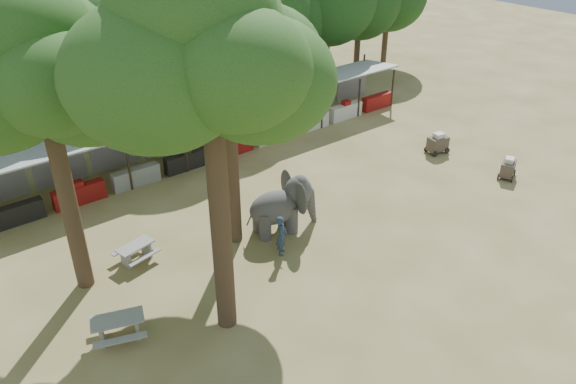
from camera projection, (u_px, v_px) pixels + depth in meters
ground at (392, 282)px, 20.96m from camera, size 100.00×100.00×0.00m
vendor_stalls at (200, 135)px, 29.83m from camera, size 28.00×2.99×2.80m
yard_tree_left at (31, 68)px, 16.90m from camera, size 7.10×6.90×11.02m
yard_tree_center at (200, 53)px, 14.61m from camera, size 7.10×6.90×12.04m
yard_tree_back at (218, 32)px, 19.28m from camera, size 7.10×6.90×11.36m
backdrop_trees at (146, 34)px, 31.21m from camera, size 46.46×5.95×8.33m
elephant at (283, 205)px, 23.50m from camera, size 3.25×2.41×2.42m
handler at (282, 235)px, 22.13m from camera, size 0.73×0.73×1.72m
picnic_table_near at (118, 325)px, 18.17m from camera, size 2.08×1.98×0.84m
picnic_table_far at (136, 250)px, 21.90m from camera, size 1.71×1.60×0.73m
cart_front at (508, 168)px, 27.97m from camera, size 1.29×1.09×1.07m
cart_back at (438, 143)px, 30.44m from camera, size 1.29×0.95×1.15m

